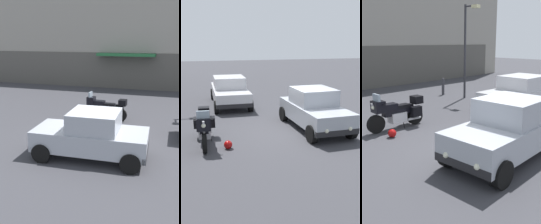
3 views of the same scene
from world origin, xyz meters
The scene contains 7 objects.
ground_plane centered at (0.00, 0.00, 0.00)m, with size 80.00×80.00×0.00m, color #38383D.
motorcycle centered at (-0.50, 3.50, 0.62)m, with size 2.26×0.78×1.36m.
helmet centered at (-1.22, 2.79, 0.14)m, with size 0.28×0.28×0.28m, color #990C0C.
car_hatchback_near centered at (0.08, -0.83, 0.81)m, with size 3.92×1.90×1.64m.
car_sedan_far centered at (5.32, 1.91, 0.78)m, with size 4.60×1.96×1.56m.
streetlamp_curbside centered at (5.38, 5.41, 3.00)m, with size 0.28×0.94×4.94m.
bollard_curbside centered at (5.18, 7.08, 0.53)m, with size 0.16×0.16×1.00m.
Camera 3 is at (-5.97, -4.71, 3.08)m, focal length 44.37 mm.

